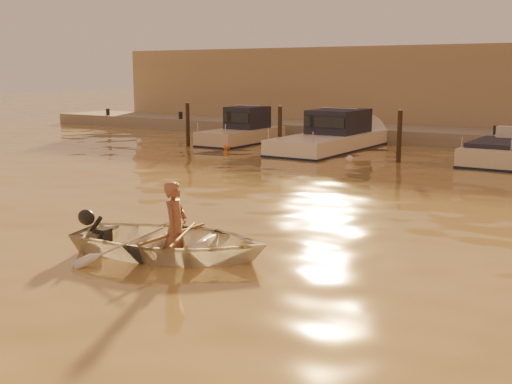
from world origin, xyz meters
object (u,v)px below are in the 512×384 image
Objects in this scene: person at (176,227)px; moored_boat_3 at (501,156)px; moored_boat_1 at (242,130)px; dinghy at (171,241)px; waterfront_building at (489,91)px; moored_boat_2 at (331,136)px.

moored_boat_3 is at bearing -22.59° from person.
moored_boat_3 is at bearing 0.00° from moored_boat_1.
person is at bearing -98.07° from moored_boat_3.
person is at bearing -90.00° from dinghy.
dinghy is 0.30m from person.
person is 0.04× the size of waterfront_building.
dinghy is at bearing -88.68° from waterfront_building.
moored_boat_2 reaches higher than dinghy.
moored_boat_1 is 4.79m from moored_boat_2.
moored_boat_1 is at bearing 15.37° from dinghy.
moored_boat_3 is at bearing -74.28° from waterfront_building.
dinghy is 0.46× the size of moored_boat_2.
person is at bearing -59.82° from moored_boat_1.
person is 0.29× the size of moored_boat_1.
waterfront_building is (4.16, 11.00, 1.77)m from moored_boat_2.
moored_boat_1 reaches higher than person.
moored_boat_2 is 1.39× the size of moored_boat_3.
moored_boat_2 is at bearing 1.86° from person.
moored_boat_2 is (4.79, 0.00, 0.00)m from moored_boat_1.
moored_boat_1 is at bearing 180.00° from moored_boat_2.
person is 0.29× the size of moored_boat_3.
dinghy is 19.24m from moored_boat_1.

